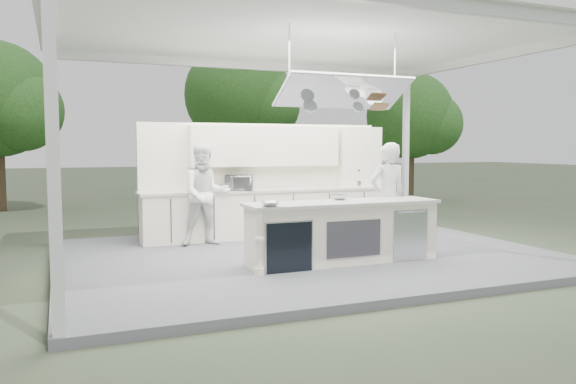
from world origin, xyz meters
name	(u,v)px	position (x,y,z in m)	size (l,w,h in m)	color
ground	(307,260)	(0.00, 0.00, 0.00)	(90.00, 90.00, 0.00)	#3F4A33
stage_deck	(307,256)	(0.00, 0.00, 0.06)	(8.00, 6.00, 0.12)	#595A5E
tent	(308,37)	(0.00, -0.01, 3.71)	(8.20, 6.20, 3.86)	white
demo_island	(342,232)	(0.18, -0.91, 0.60)	(3.10, 0.79, 0.95)	white
back_counter	(268,212)	(0.00, 1.90, 0.60)	(5.08, 0.72, 0.95)	white
back_wall_unit	(285,163)	(0.44, 2.11, 1.57)	(5.05, 0.48, 2.25)	white
tree_cluster	(180,104)	(-0.16, 9.77, 3.29)	(19.55, 9.40, 5.85)	#443222
head_chef	(388,197)	(1.32, -0.40, 1.05)	(0.68, 0.45, 1.86)	silver
sous_chef	(206,194)	(-1.40, 1.38, 1.05)	(0.90, 0.70, 1.86)	white
toaster_oven	(239,183)	(-0.65, 1.77, 1.22)	(0.53, 0.36, 0.29)	#B9BBC0
bowl_large	(270,204)	(-1.10, -1.15, 1.10)	(0.28, 0.28, 0.07)	silver
bowl_small	(340,197)	(0.27, -0.65, 1.11)	(0.25, 0.25, 0.08)	#AFB2B6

